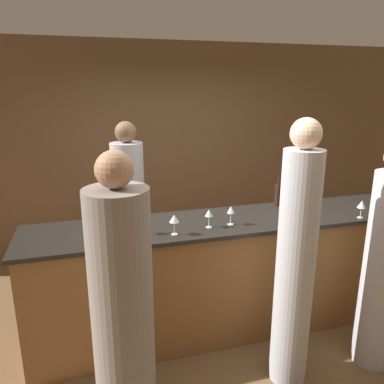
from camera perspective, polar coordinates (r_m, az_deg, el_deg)
The scene contains 13 objects.
ground_plane at distance 3.84m, azimuth 5.24°, elevation -19.57°, with size 14.00×14.00×0.00m, color brown.
back_wall at distance 5.23m, azimuth -2.78°, elevation 6.74°, with size 8.00×0.06×2.80m.
bar_counter at distance 3.55m, azimuth 5.47°, elevation -12.39°, with size 3.55×0.71×1.08m.
bartender at distance 3.99m, azimuth -9.48°, elevation -3.93°, with size 0.33×0.33×1.89m.
guest_0 at distance 2.51m, azimuth -10.58°, elevation -17.05°, with size 0.39×0.39×1.87m.
guest_1 at distance 3.34m, azimuth 27.23°, elevation -9.93°, with size 0.31×0.31×1.83m.
guest_2 at distance 2.86m, azimuth 15.47°, elevation -10.63°, with size 0.28×0.28×2.02m.
wine_bottle_0 at distance 3.76m, azimuth 13.02°, elevation -0.37°, with size 0.07×0.07×0.30m.
wine_glass_0 at distance 3.65m, azimuth 24.45°, elevation -1.79°, with size 0.08×0.08×0.16m.
wine_glass_1 at distance 3.10m, azimuth 2.60°, elevation -3.32°, with size 0.07×0.07×0.16m.
wine_glass_2 at distance 3.17m, azimuth 5.95°, elevation -2.83°, with size 0.07×0.07×0.16m.
wine_glass_3 at distance 2.98m, azimuth -7.28°, elevation -4.35°, with size 0.06×0.06×0.16m.
wine_glass_4 at distance 2.95m, azimuth -2.72°, elevation -4.13°, with size 0.08×0.08×0.17m.
Camera 1 is at (-1.17, -2.91, 2.21)m, focal length 35.00 mm.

